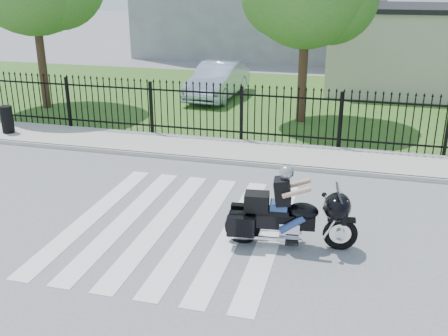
# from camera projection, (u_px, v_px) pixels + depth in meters

# --- Properties ---
(ground) EXTENTS (120.00, 120.00, 0.00)m
(ground) POSITION_uv_depth(u_px,v_px,m) (178.00, 226.00, 11.14)
(ground) COLOR slate
(ground) RESTS_ON ground
(crosswalk) EXTENTS (5.00, 5.50, 0.01)m
(crosswalk) POSITION_uv_depth(u_px,v_px,m) (178.00, 226.00, 11.13)
(crosswalk) COLOR silver
(crosswalk) RESTS_ON ground
(sidewalk) EXTENTS (40.00, 2.00, 0.12)m
(sidewalk) POSITION_uv_depth(u_px,v_px,m) (234.00, 151.00, 15.64)
(sidewalk) COLOR #ADAAA3
(sidewalk) RESTS_ON ground
(curb) EXTENTS (40.00, 0.12, 0.12)m
(curb) POSITION_uv_depth(u_px,v_px,m) (225.00, 162.00, 14.74)
(curb) COLOR #ADAAA3
(curb) RESTS_ON ground
(grass_strip) EXTENTS (40.00, 12.00, 0.02)m
(grass_strip) POSITION_uv_depth(u_px,v_px,m) (273.00, 100.00, 22.00)
(grass_strip) COLOR #2B5E20
(grass_strip) RESTS_ON ground
(iron_fence) EXTENTS (26.00, 0.04, 1.80)m
(iron_fence) POSITION_uv_depth(u_px,v_px,m) (241.00, 115.00, 16.25)
(iron_fence) COLOR black
(iron_fence) RESTS_ON ground
(building_low) EXTENTS (10.00, 6.00, 3.50)m
(building_low) POSITION_uv_depth(u_px,v_px,m) (445.00, 51.00, 23.35)
(building_low) COLOR beige
(building_low) RESTS_ON ground
(motorcycle_rider) EXTENTS (2.59, 0.98, 1.72)m
(motorcycle_rider) POSITION_uv_depth(u_px,v_px,m) (287.00, 213.00, 10.11)
(motorcycle_rider) COLOR black
(motorcycle_rider) RESTS_ON ground
(parked_car) EXTENTS (1.84, 4.58, 1.48)m
(parked_car) POSITION_uv_depth(u_px,v_px,m) (218.00, 80.00, 22.18)
(parked_car) COLOR #A9B7D5
(parked_car) RESTS_ON grass_strip
(litter_bin) EXTENTS (0.50, 0.50, 0.88)m
(litter_bin) POSITION_uv_depth(u_px,v_px,m) (7.00, 119.00, 17.07)
(litter_bin) COLOR black
(litter_bin) RESTS_ON sidewalk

